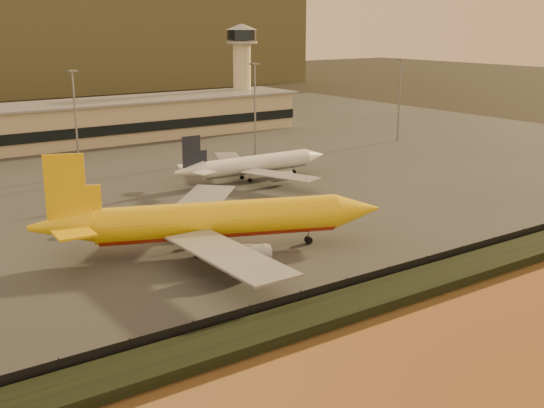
# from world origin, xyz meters

# --- Properties ---
(ground) EXTENTS (900.00, 900.00, 0.00)m
(ground) POSITION_xyz_m (0.00, 0.00, 0.00)
(ground) COLOR black
(ground) RESTS_ON ground
(embankment) EXTENTS (320.00, 7.00, 1.40)m
(embankment) POSITION_xyz_m (0.00, -17.00, 0.70)
(embankment) COLOR black
(embankment) RESTS_ON ground
(tarmac) EXTENTS (320.00, 220.00, 0.20)m
(tarmac) POSITION_xyz_m (0.00, 95.00, 0.10)
(tarmac) COLOR #2D2D2D
(tarmac) RESTS_ON ground
(perimeter_fence) EXTENTS (300.00, 0.05, 2.20)m
(perimeter_fence) POSITION_xyz_m (0.00, -13.00, 1.30)
(perimeter_fence) COLOR black
(perimeter_fence) RESTS_ON tarmac
(terminal_building) EXTENTS (202.00, 25.00, 12.60)m
(terminal_building) POSITION_xyz_m (-14.52, 125.55, 6.25)
(terminal_building) COLOR #C5B189
(terminal_building) RESTS_ON tarmac
(control_tower) EXTENTS (11.20, 11.20, 35.50)m
(control_tower) POSITION_xyz_m (70.00, 131.00, 21.66)
(control_tower) COLOR #C5B189
(control_tower) RESTS_ON tarmac
(apron_light_masts) EXTENTS (152.20, 12.20, 25.40)m
(apron_light_masts) POSITION_xyz_m (15.00, 75.00, 15.70)
(apron_light_masts) COLOR slate
(apron_light_masts) RESTS_ON tarmac
(dhl_cargo_jet) EXTENTS (55.09, 52.13, 17.13)m
(dhl_cargo_jet) POSITION_xyz_m (-11.67, 13.34, 5.31)
(dhl_cargo_jet) COLOR yellow
(dhl_cargo_jet) RESTS_ON tarmac
(white_narrowbody_jet) EXTENTS (41.64, 40.75, 11.99)m
(white_narrowbody_jet) POSITION_xyz_m (22.70, 52.82, 3.78)
(white_narrowbody_jet) COLOR silver
(white_narrowbody_jet) RESTS_ON tarmac
(gse_vehicle_yellow) EXTENTS (4.85, 2.98, 2.03)m
(gse_vehicle_yellow) POSITION_xyz_m (3.91, 30.08, 1.22)
(gse_vehicle_yellow) COLOR yellow
(gse_vehicle_yellow) RESTS_ON tarmac
(gse_vehicle_white) EXTENTS (4.59, 2.33, 2.00)m
(gse_vehicle_white) POSITION_xyz_m (-23.60, 35.25, 1.20)
(gse_vehicle_white) COLOR silver
(gse_vehicle_white) RESTS_ON tarmac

